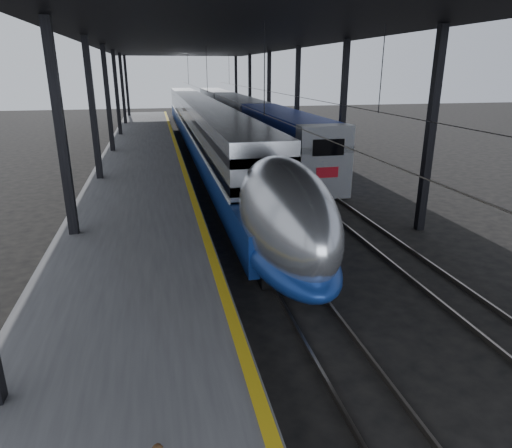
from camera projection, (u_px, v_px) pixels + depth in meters
name	position (u px, v px, depth m)	size (l,w,h in m)	color
ground	(239.00, 298.00, 15.15)	(160.00, 160.00, 0.00)	black
platform	(142.00, 168.00, 32.78)	(6.00, 80.00, 1.00)	#4C4C4F
yellow_strip	(181.00, 159.00, 33.18)	(0.30, 80.00, 0.01)	gold
rails	(250.00, 169.00, 34.53)	(6.52, 80.00, 0.16)	slate
canopy	(213.00, 40.00, 31.09)	(18.00, 75.00, 9.47)	black
tgv_train	(204.00, 128.00, 41.88)	(3.09, 65.20, 4.43)	#B2B4B9
second_train	(240.00, 117.00, 50.89)	(3.10, 56.05, 4.27)	navy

